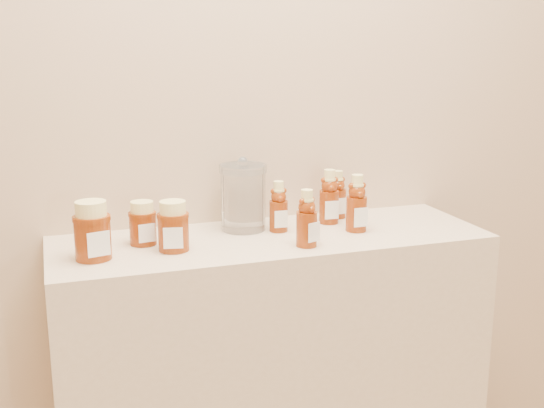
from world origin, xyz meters
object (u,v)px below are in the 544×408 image
object	(u,v)px
bear_bottle_front_left	(307,214)
display_table	(272,384)
glass_canister	(243,195)
honey_jar_left	(92,230)
bear_bottle_back_left	(279,203)

from	to	relation	value
bear_bottle_front_left	display_table	bearing A→B (deg)	96.02
display_table	glass_canister	distance (m)	0.56
honey_jar_left	display_table	bearing A→B (deg)	-8.23
glass_canister	bear_bottle_back_left	bearing A→B (deg)	-27.83
bear_bottle_back_left	glass_canister	xyz separation A→B (m)	(-0.09, 0.05, 0.02)
display_table	glass_canister	bearing A→B (deg)	120.17
bear_bottle_back_left	glass_canister	size ratio (longest dim) A/B	0.80
display_table	bear_bottle_front_left	distance (m)	0.55
display_table	bear_bottle_front_left	world-z (taller)	bear_bottle_front_left
bear_bottle_back_left	honey_jar_left	xyz separation A→B (m)	(-0.52, -0.09, -0.01)
bear_bottle_front_left	honey_jar_left	distance (m)	0.54
display_table	honey_jar_left	world-z (taller)	honey_jar_left
display_table	honey_jar_left	distance (m)	0.71
bear_bottle_back_left	bear_bottle_front_left	size ratio (longest dim) A/B	0.95
display_table	bear_bottle_back_left	bearing A→B (deg)	52.28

